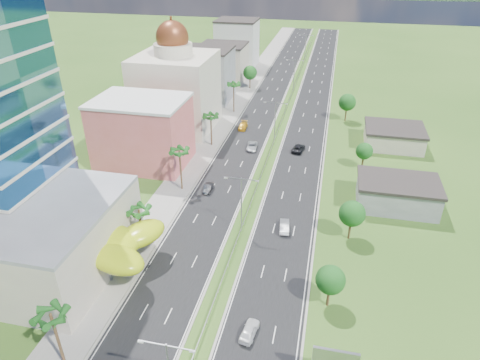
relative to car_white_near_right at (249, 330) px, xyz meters
The scene contains 35 objects.
ground 14.06m from the car_white_near_right, 115.60° to the left, with size 500.00×500.00×0.00m, color #2D5119.
road_left 103.55m from the car_white_near_right, 97.53° to the left, with size 11.00×260.00×0.04m, color black.
road_right 102.67m from the car_white_near_right, 89.20° to the left, with size 11.00×260.00×0.04m, color black.
sidewalk_left 105.22m from the car_white_near_right, 102.66° to the left, with size 7.00×260.00×0.12m, color gray.
median_guardrail 84.87m from the car_white_near_right, 94.10° to the left, with size 0.10×216.06×0.76m.
streetlight_median_b 24.20m from the car_white_near_right, 104.98° to the left, with size 6.04×0.25×11.00m.
streetlight_median_c 63.23m from the car_white_near_right, 95.53° to the left, with size 6.04×0.25×11.00m.
streetlight_median_d 107.99m from the car_white_near_right, 93.22° to the left, with size 6.04×0.25×11.00m.
streetlight_median_e 152.90m from the car_white_near_right, 92.28° to the left, with size 6.04×0.25×11.00m.
mall_podium 38.93m from the car_white_near_right, behind, with size 30.00×24.00×11.00m, color #B7AB96.
lime_canopy 27.78m from the car_white_near_right, 161.63° to the left, with size 18.00×15.00×7.40m.
pink_shophouse 56.57m from the car_white_near_right, 127.34° to the left, with size 20.00×15.00×15.00m, color #D15C55.
domed_building 76.48m from the car_white_near_right, 116.72° to the left, with size 20.00×20.00×28.70m.
midrise_grey 98.65m from the car_white_near_right, 109.64° to the left, with size 16.00×15.00×16.00m, color gray.
midrise_beige 119.47m from the car_white_near_right, 106.09° to the left, with size 16.00×15.00×13.00m, color #B7AB96.
midrise_white 141.81m from the car_white_near_right, 103.51° to the left, with size 16.00×15.00×18.00m, color silver.
shed_near 43.62m from the car_white_near_right, 59.78° to the left, with size 15.00×10.00×5.00m, color gray.
shed_far 71.78m from the car_white_near_right, 70.52° to the left, with size 14.00×12.00×4.40m, color #B7AB96.
palm_tree_a 24.59m from the car_white_near_right, 156.58° to the right, with size 3.60×3.60×9.10m.
palm_tree_b 26.82m from the car_white_near_right, 145.79° to the left, with size 3.60×3.60×8.10m.
palm_tree_c 41.54m from the car_white_near_right, 121.89° to the left, with size 3.60×3.60×9.60m.
palm_tree_d 61.93m from the car_white_near_right, 110.51° to the left, with size 3.60×3.60×8.60m.
palm_tree_e 85.76m from the car_white_near_right, 104.62° to the left, with size 3.60×3.60×9.40m.
leafy_tree_lfar 109.90m from the car_white_near_right, 101.33° to the left, with size 4.90×4.90×8.05m.
leafy_tree_ra 13.16m from the car_white_near_right, 37.63° to the left, with size 4.20×4.20×6.90m.
leafy_tree_rb 28.19m from the car_white_near_right, 62.32° to the left, with size 4.55×4.55×7.47m.
leafy_tree_rc 55.13m from the car_white_near_right, 73.16° to the left, with size 3.85×3.85×6.33m.
leafy_tree_rd 83.65m from the car_white_near_right, 81.78° to the left, with size 4.90×4.90×8.05m.
car_dark_left 38.51m from the car_white_near_right, 114.40° to the left, with size 1.48×4.23×1.39m, color black.
car_silver_mid_left 58.45m from the car_white_near_right, 100.79° to the left, with size 2.45×5.30×1.47m, color #A8ABAF.
car_yellow_far_left 71.97m from the car_white_near_right, 102.85° to the left, with size 2.14×5.26×1.53m, color gold.
car_white_near_right is the anchor object (origin of this frame).
car_silver_right 24.76m from the car_white_near_right, 86.50° to the left, with size 1.66×4.75×1.56m, color #AAABB2.
car_dark_far_right 58.80m from the car_white_near_right, 89.35° to the left, with size 2.47×5.35×1.49m, color black.
motorcycle 20.49m from the car_white_near_right, 153.70° to the left, with size 0.61×2.00×1.28m, color black.
Camera 1 is at (13.47, -51.74, 45.93)m, focal length 32.00 mm.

